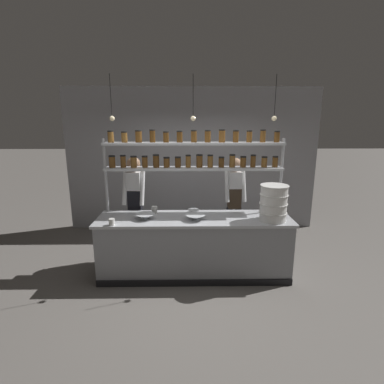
{
  "coord_description": "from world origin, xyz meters",
  "views": [
    {
      "loc": [
        -0.1,
        -4.24,
        2.35
      ],
      "look_at": [
        -0.03,
        0.2,
        1.26
      ],
      "focal_mm": 28.0,
      "sensor_mm": 36.0,
      "label": 1
    }
  ],
  "objects_px": {
    "chef_left": "(135,201)",
    "spice_shelf_unit": "(193,158)",
    "chef_center": "(234,199)",
    "prep_bowl_center_back": "(194,211)",
    "prep_bowl_center_front": "(195,217)",
    "container_stack": "(273,203)",
    "prep_bowl_near_left": "(145,217)",
    "serving_cup_by_board": "(112,222)",
    "serving_cup_front": "(154,210)"
  },
  "relations": [
    {
      "from": "spice_shelf_unit",
      "to": "serving_cup_front",
      "type": "xyz_separation_m",
      "value": [
        -0.6,
        -0.1,
        -0.8
      ]
    },
    {
      "from": "chef_left",
      "to": "prep_bowl_center_front",
      "type": "height_order",
      "value": "chef_left"
    },
    {
      "from": "chef_center",
      "to": "prep_bowl_center_back",
      "type": "distance_m",
      "value": 0.94
    },
    {
      "from": "chef_left",
      "to": "chef_center",
      "type": "distance_m",
      "value": 1.72
    },
    {
      "from": "container_stack",
      "to": "serving_cup_front",
      "type": "distance_m",
      "value": 1.8
    },
    {
      "from": "prep_bowl_center_front",
      "to": "spice_shelf_unit",
      "type": "bearing_deg",
      "value": 93.87
    },
    {
      "from": "prep_bowl_center_front",
      "to": "serving_cup_by_board",
      "type": "relative_size",
      "value": 3.12
    },
    {
      "from": "chef_center",
      "to": "serving_cup_front",
      "type": "bearing_deg",
      "value": -158.09
    },
    {
      "from": "prep_bowl_center_back",
      "to": "serving_cup_by_board",
      "type": "bearing_deg",
      "value": -154.37
    },
    {
      "from": "prep_bowl_near_left",
      "to": "prep_bowl_center_back",
      "type": "relative_size",
      "value": 1.54
    },
    {
      "from": "chef_center",
      "to": "prep_bowl_center_front",
      "type": "bearing_deg",
      "value": -129.5
    },
    {
      "from": "prep_bowl_center_back",
      "to": "spice_shelf_unit",
      "type": "bearing_deg",
      "value": 95.17
    },
    {
      "from": "spice_shelf_unit",
      "to": "container_stack",
      "type": "distance_m",
      "value": 1.37
    },
    {
      "from": "container_stack",
      "to": "prep_bowl_center_back",
      "type": "relative_size",
      "value": 2.81
    },
    {
      "from": "container_stack",
      "to": "prep_bowl_center_back",
      "type": "xyz_separation_m",
      "value": [
        -1.14,
        0.38,
        -0.24
      ]
    },
    {
      "from": "spice_shelf_unit",
      "to": "serving_cup_front",
      "type": "height_order",
      "value": "spice_shelf_unit"
    },
    {
      "from": "serving_cup_by_board",
      "to": "prep_bowl_near_left",
      "type": "bearing_deg",
      "value": 30.88
    },
    {
      "from": "spice_shelf_unit",
      "to": "container_stack",
      "type": "height_order",
      "value": "spice_shelf_unit"
    },
    {
      "from": "chef_left",
      "to": "spice_shelf_unit",
      "type": "bearing_deg",
      "value": -9.02
    },
    {
      "from": "chef_center",
      "to": "prep_bowl_center_front",
      "type": "distance_m",
      "value": 1.17
    },
    {
      "from": "prep_bowl_near_left",
      "to": "prep_bowl_center_front",
      "type": "distance_m",
      "value": 0.74
    },
    {
      "from": "prep_bowl_center_front",
      "to": "prep_bowl_near_left",
      "type": "bearing_deg",
      "value": 176.38
    },
    {
      "from": "prep_bowl_center_front",
      "to": "chef_left",
      "type": "bearing_deg",
      "value": 145.99
    },
    {
      "from": "prep_bowl_center_front",
      "to": "prep_bowl_center_back",
      "type": "xyz_separation_m",
      "value": [
        -0.02,
        0.34,
        -0.01
      ]
    },
    {
      "from": "spice_shelf_unit",
      "to": "chef_left",
      "type": "xyz_separation_m",
      "value": [
        -0.96,
        0.23,
        -0.75
      ]
    },
    {
      "from": "chef_left",
      "to": "prep_bowl_center_front",
      "type": "xyz_separation_m",
      "value": [
        0.99,
        -0.67,
        -0.06
      ]
    },
    {
      "from": "prep_bowl_center_front",
      "to": "prep_bowl_center_back",
      "type": "height_order",
      "value": "prep_bowl_center_front"
    },
    {
      "from": "spice_shelf_unit",
      "to": "prep_bowl_center_back",
      "type": "bearing_deg",
      "value": -84.83
    },
    {
      "from": "prep_bowl_near_left",
      "to": "serving_cup_front",
      "type": "xyz_separation_m",
      "value": [
        0.1,
        0.29,
        0.02
      ]
    },
    {
      "from": "chef_center",
      "to": "serving_cup_by_board",
      "type": "height_order",
      "value": "chef_center"
    },
    {
      "from": "chef_center",
      "to": "prep_bowl_center_back",
      "type": "relative_size",
      "value": 9.13
    },
    {
      "from": "chef_center",
      "to": "container_stack",
      "type": "bearing_deg",
      "value": -69.66
    },
    {
      "from": "container_stack",
      "to": "serving_cup_by_board",
      "type": "distance_m",
      "value": 2.29
    },
    {
      "from": "chef_left",
      "to": "container_stack",
      "type": "bearing_deg",
      "value": -14.25
    },
    {
      "from": "spice_shelf_unit",
      "to": "chef_left",
      "type": "bearing_deg",
      "value": 166.58
    },
    {
      "from": "prep_bowl_center_back",
      "to": "prep_bowl_near_left",
      "type": "bearing_deg",
      "value": -157.75
    },
    {
      "from": "container_stack",
      "to": "chef_center",
      "type": "bearing_deg",
      "value": 112.53
    },
    {
      "from": "spice_shelf_unit",
      "to": "serving_cup_front",
      "type": "relative_size",
      "value": 25.53
    },
    {
      "from": "container_stack",
      "to": "serving_cup_by_board",
      "type": "bearing_deg",
      "value": -175.85
    },
    {
      "from": "prep_bowl_near_left",
      "to": "serving_cup_by_board",
      "type": "bearing_deg",
      "value": -149.12
    },
    {
      "from": "prep_bowl_center_front",
      "to": "serving_cup_by_board",
      "type": "bearing_deg",
      "value": -169.8
    },
    {
      "from": "spice_shelf_unit",
      "to": "prep_bowl_center_back",
      "type": "distance_m",
      "value": 0.83
    },
    {
      "from": "spice_shelf_unit",
      "to": "serving_cup_front",
      "type": "bearing_deg",
      "value": -170.11
    },
    {
      "from": "container_stack",
      "to": "chef_left",
      "type": "bearing_deg",
      "value": 161.35
    },
    {
      "from": "spice_shelf_unit",
      "to": "prep_bowl_center_back",
      "type": "height_order",
      "value": "spice_shelf_unit"
    },
    {
      "from": "prep_bowl_center_front",
      "to": "serving_cup_by_board",
      "type": "xyz_separation_m",
      "value": [
        -1.16,
        -0.21,
        0.01
      ]
    },
    {
      "from": "spice_shelf_unit",
      "to": "prep_bowl_near_left",
      "type": "height_order",
      "value": "spice_shelf_unit"
    },
    {
      "from": "container_stack",
      "to": "prep_bowl_center_back",
      "type": "bearing_deg",
      "value": 161.38
    },
    {
      "from": "container_stack",
      "to": "serving_cup_front",
      "type": "bearing_deg",
      "value": 167.84
    },
    {
      "from": "prep_bowl_near_left",
      "to": "serving_cup_by_board",
      "type": "distance_m",
      "value": 0.5
    }
  ]
}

